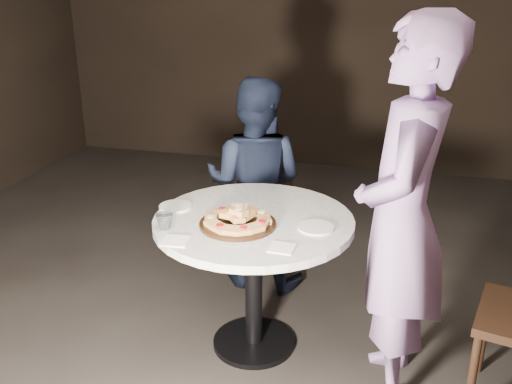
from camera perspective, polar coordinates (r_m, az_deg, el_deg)
floor at (r=3.37m, az=-1.64°, el=-15.92°), size 7.00×7.00×0.00m
table at (r=3.10m, az=-0.23°, el=-5.15°), size 1.38×1.38×0.80m
serving_board at (r=2.95m, az=-1.84°, el=-3.20°), size 0.47×0.47×0.02m
focaccia_pile at (r=2.93m, az=-1.83°, el=-2.57°), size 0.36×0.35×0.09m
plate_left at (r=3.20m, az=-8.06°, el=-1.42°), size 0.23×0.23×0.01m
plate_right at (r=2.93m, az=6.01°, el=-3.55°), size 0.25×0.25×0.01m
water_glass at (r=2.94m, az=-9.14°, el=-2.90°), size 0.11×0.11×0.08m
napkin_near at (r=2.81m, az=-8.04°, el=-4.85°), size 0.14×0.14×0.01m
napkin_far at (r=2.72m, az=2.58°, el=-5.60°), size 0.12×0.12×0.01m
chair_far at (r=4.23m, az=1.31°, el=-0.70°), size 0.40×0.42×0.79m
diner_navy at (r=3.78m, az=-0.15°, el=0.81°), size 0.72×0.57×1.43m
diner_teal at (r=2.75m, az=14.38°, el=-2.72°), size 0.49×0.71×1.89m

